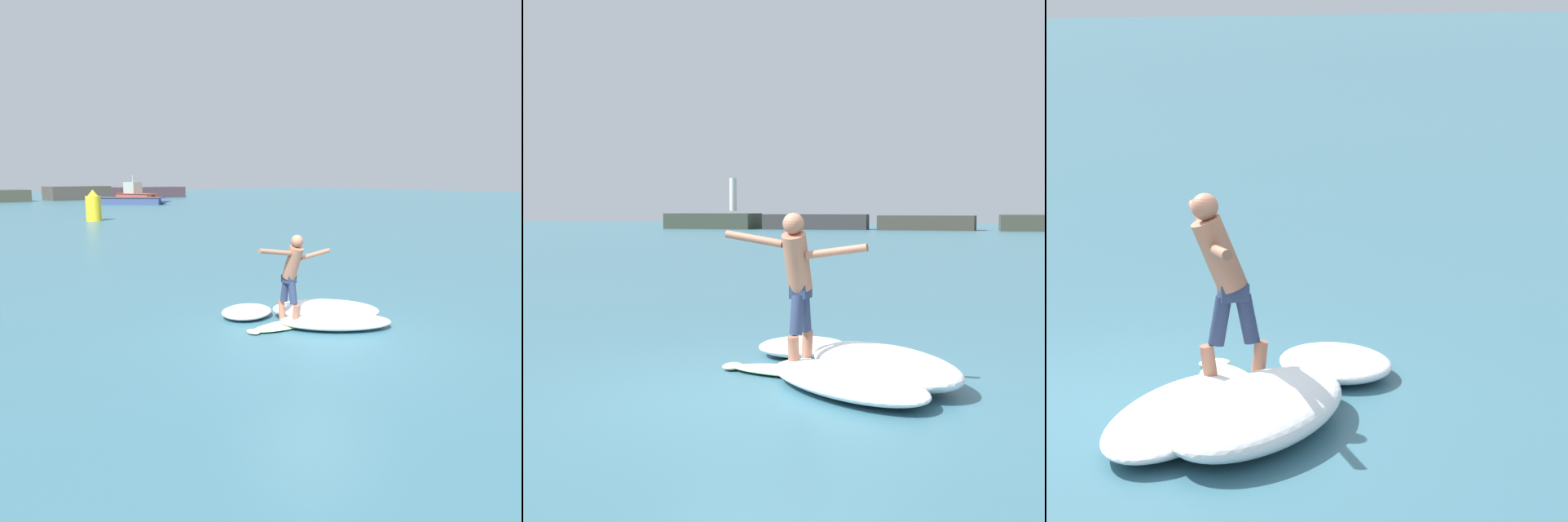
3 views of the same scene
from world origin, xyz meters
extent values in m
plane|color=#39697A|center=(0.00, 0.00, 0.00)|extent=(200.00, 200.00, 0.00)
ellipsoid|color=beige|center=(0.16, 0.84, 0.04)|extent=(1.76, 0.73, 0.08)
ellipsoid|color=beige|center=(-0.71, 0.92, 0.04)|extent=(0.27, 0.34, 0.07)
ellipsoid|color=#339E56|center=(0.16, 0.84, 0.04)|extent=(1.77, 0.75, 0.04)
cone|color=black|center=(0.86, 0.78, -0.06)|extent=(0.05, 0.05, 0.14)
cone|color=black|center=(0.76, 0.95, -0.06)|extent=(0.05, 0.05, 0.14)
cone|color=black|center=(0.73, 0.63, -0.06)|extent=(0.05, 0.05, 0.14)
cylinder|color=#996049|center=(0.14, 0.61, 0.29)|extent=(0.15, 0.19, 0.43)
cylinder|color=#26314F|center=(0.15, 0.71, 0.73)|extent=(0.17, 0.24, 0.47)
cylinder|color=#996049|center=(0.19, 1.07, 0.29)|extent=(0.15, 0.19, 0.43)
cylinder|color=#26314F|center=(0.18, 0.97, 0.73)|extent=(0.17, 0.24, 0.47)
cube|color=#26314F|center=(0.16, 0.84, 0.99)|extent=(0.23, 0.28, 0.16)
cylinder|color=#996049|center=(0.15, 0.72, 1.35)|extent=(0.33, 0.54, 0.74)
sphere|color=#996049|center=(0.13, 0.59, 1.79)|extent=(0.25, 0.25, 0.25)
cylinder|color=#996049|center=(0.63, 0.57, 1.48)|extent=(0.73, 0.21, 0.21)
cylinder|color=#996049|center=(-0.36, 0.68, 1.61)|extent=(0.73, 0.19, 0.20)
ellipsoid|color=white|center=(1.15, 0.72, 0.20)|extent=(2.45, 2.48, 0.39)
ellipsoid|color=white|center=(0.83, 0.16, 0.13)|extent=(2.40, 2.27, 0.26)
ellipsoid|color=white|center=(-0.05, 1.94, 0.12)|extent=(1.43, 1.30, 0.24)
camera|label=1|loc=(-6.84, -6.44, 3.03)|focal=35.00mm
camera|label=2|loc=(2.09, -7.39, 1.95)|focal=50.00mm
camera|label=3|loc=(10.52, -2.55, 3.82)|focal=85.00mm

